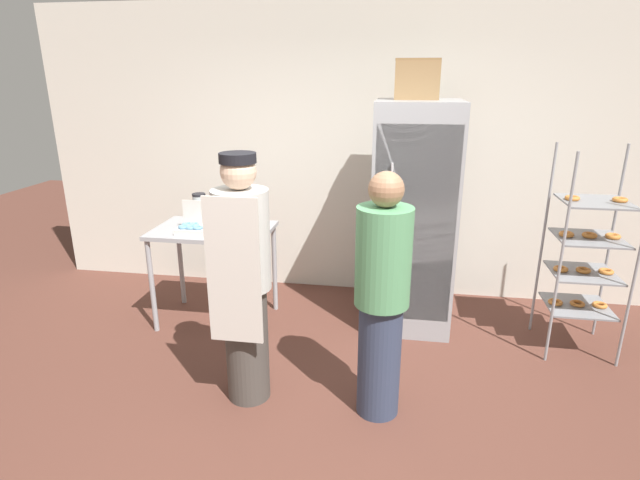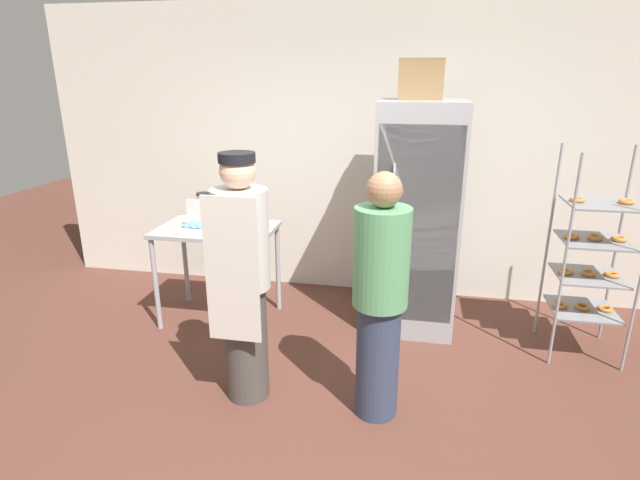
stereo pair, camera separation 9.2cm
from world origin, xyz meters
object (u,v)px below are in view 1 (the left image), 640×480
(baking_rack, at_px, (586,256))
(person_customer, at_px, (382,298))
(person_baker, at_px, (244,279))
(binder_stack, at_px, (246,215))
(blender_pitcher, at_px, (200,210))
(refrigerator, at_px, (413,218))
(donut_box, at_px, (193,227))
(cardboard_storage_box, at_px, (417,80))

(baking_rack, distance_m, person_customer, 1.89)
(baking_rack, bearing_deg, person_baker, -156.25)
(binder_stack, distance_m, person_baker, 1.32)
(blender_pitcher, xyz_separation_m, binder_stack, (0.41, 0.05, -0.04))
(refrigerator, height_order, donut_box, refrigerator)
(refrigerator, distance_m, baking_rack, 1.37)
(refrigerator, height_order, person_baker, refrigerator)
(refrigerator, distance_m, blender_pitcher, 1.88)
(person_baker, bearing_deg, cardboard_storage_box, 53.01)
(person_baker, relative_size, person_customer, 1.05)
(baking_rack, distance_m, person_baker, 2.66)
(donut_box, xyz_separation_m, binder_stack, (0.36, 0.34, 0.03))
(cardboard_storage_box, bearing_deg, donut_box, -164.83)
(donut_box, height_order, blender_pitcher, blender_pitcher)
(baking_rack, bearing_deg, person_customer, -144.74)
(blender_pitcher, bearing_deg, donut_box, -80.83)
(refrigerator, height_order, cardboard_storage_box, cardboard_storage_box)
(binder_stack, relative_size, person_baker, 0.16)
(refrigerator, height_order, baking_rack, refrigerator)
(donut_box, bearing_deg, cardboard_storage_box, 15.17)
(refrigerator, distance_m, donut_box, 1.88)
(person_baker, bearing_deg, person_customer, -1.13)
(donut_box, distance_m, binder_stack, 0.50)
(donut_box, bearing_deg, person_customer, -30.09)
(refrigerator, xyz_separation_m, cardboard_storage_box, (-0.03, 0.08, 1.13))
(refrigerator, xyz_separation_m, baking_rack, (1.34, -0.26, -0.18))
(person_customer, bearing_deg, blender_pitcher, 143.71)
(person_baker, xyz_separation_m, person_customer, (0.89, -0.02, -0.06))
(baking_rack, height_order, person_customer, baking_rack)
(baking_rack, bearing_deg, blender_pitcher, 177.49)
(blender_pitcher, distance_m, person_baker, 1.45)
(refrigerator, distance_m, binder_stack, 1.48)
(donut_box, height_order, cardboard_storage_box, cardboard_storage_box)
(baking_rack, xyz_separation_m, person_baker, (-2.44, -1.07, 0.08))
(blender_pitcher, xyz_separation_m, person_customer, (1.68, -1.23, -0.17))
(binder_stack, height_order, person_baker, person_baker)
(blender_pitcher, bearing_deg, cardboard_storage_box, 6.25)
(binder_stack, xyz_separation_m, cardboard_storage_box, (1.44, 0.15, 1.16))
(blender_pitcher, relative_size, binder_stack, 1.02)
(cardboard_storage_box, relative_size, person_customer, 0.22)
(cardboard_storage_box, bearing_deg, blender_pitcher, -173.75)
(binder_stack, bearing_deg, person_baker, -73.44)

